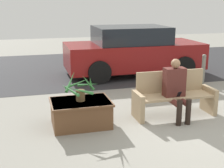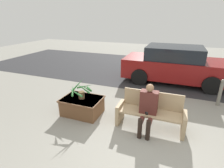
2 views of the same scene
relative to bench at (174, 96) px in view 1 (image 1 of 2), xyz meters
The scene contains 8 objects.
ground_plane 0.98m from the bench, 89.28° to the right, with size 30.00×30.00×0.00m, color gray.
road_surface 5.15m from the bench, 89.87° to the left, with size 20.00×6.00×0.01m, color #2D2D30.
bench is the anchor object (origin of this frame).
person_seated 0.31m from the bench, 105.06° to the right, with size 0.42×0.61×1.19m.
planter_box 1.93m from the bench, behind, with size 1.11×0.82×0.48m.
potted_plant 1.94m from the bench, behind, with size 0.71×0.70×0.56m.
parked_car 3.71m from the bench, 84.04° to the left, with size 4.23×1.98×1.51m.
bollard_post 2.64m from the bench, 46.19° to the left, with size 0.11×0.11×0.87m.
Camera 1 is at (-2.81, -4.63, 2.29)m, focal length 50.00 mm.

